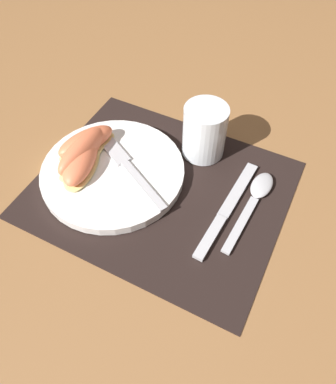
# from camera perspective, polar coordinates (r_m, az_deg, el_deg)

# --- Properties ---
(ground_plane) EXTENTS (3.00, 3.00, 0.00)m
(ground_plane) POSITION_cam_1_polar(r_m,az_deg,el_deg) (0.64, -1.16, 0.39)
(ground_plane) COLOR olive
(placemat) EXTENTS (0.42, 0.34, 0.00)m
(placemat) POSITION_cam_1_polar(r_m,az_deg,el_deg) (0.64, -1.16, 0.50)
(placemat) COLOR black
(placemat) RESTS_ON ground_plane
(plate) EXTENTS (0.25, 0.25, 0.02)m
(plate) POSITION_cam_1_polar(r_m,az_deg,el_deg) (0.66, -8.40, 3.07)
(plate) COLOR white
(plate) RESTS_ON placemat
(juice_glass) EXTENTS (0.08, 0.08, 0.10)m
(juice_glass) POSITION_cam_1_polar(r_m,az_deg,el_deg) (0.67, 5.55, 8.81)
(juice_glass) COLOR silver
(juice_glass) RESTS_ON placemat
(knife) EXTENTS (0.03, 0.22, 0.01)m
(knife) POSITION_cam_1_polar(r_m,az_deg,el_deg) (0.62, 8.84, -2.76)
(knife) COLOR #BCBCC1
(knife) RESTS_ON placemat
(spoon) EXTENTS (0.04, 0.18, 0.01)m
(spoon) POSITION_cam_1_polar(r_m,az_deg,el_deg) (0.64, 13.32, -0.47)
(spoon) COLOR #BCBCC1
(spoon) RESTS_ON placemat
(fork) EXTENTS (0.18, 0.11, 0.00)m
(fork) POSITION_cam_1_polar(r_m,az_deg,el_deg) (0.65, -6.27, 4.02)
(fork) COLOR #BCBCC1
(fork) RESTS_ON plate
(citrus_wedge_0) EXTENTS (0.09, 0.12, 0.04)m
(citrus_wedge_0) POSITION_cam_1_polar(r_m,az_deg,el_deg) (0.68, -12.36, 7.38)
(citrus_wedge_0) COLOR #F4DB84
(citrus_wedge_0) RESTS_ON plate
(citrus_wedge_1) EXTENTS (0.05, 0.13, 0.04)m
(citrus_wedge_1) POSITION_cam_1_polar(r_m,az_deg,el_deg) (0.67, -12.88, 5.99)
(citrus_wedge_1) COLOR #F4DB84
(citrus_wedge_1) RESTS_ON plate
(citrus_wedge_2) EXTENTS (0.09, 0.13, 0.04)m
(citrus_wedge_2) POSITION_cam_1_polar(r_m,az_deg,el_deg) (0.66, -13.16, 4.77)
(citrus_wedge_2) COLOR #F4DB84
(citrus_wedge_2) RESTS_ON plate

